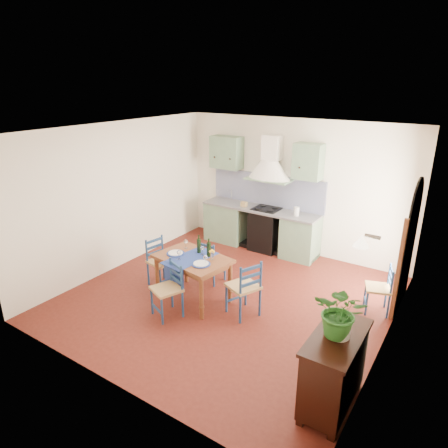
% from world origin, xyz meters
% --- Properties ---
extents(floor, '(5.00, 5.00, 0.00)m').
position_xyz_m(floor, '(0.00, 0.00, 0.00)').
color(floor, '#48150F').
rests_on(floor, ground).
extents(back_wall, '(5.00, 0.96, 2.80)m').
position_xyz_m(back_wall, '(-0.47, 2.29, 1.05)').
color(back_wall, white).
rests_on(back_wall, ground).
extents(right_wall, '(0.26, 5.00, 2.80)m').
position_xyz_m(right_wall, '(2.50, 0.28, 1.34)').
color(right_wall, white).
rests_on(right_wall, ground).
extents(left_wall, '(0.04, 5.00, 2.80)m').
position_xyz_m(left_wall, '(-2.50, 0.00, 1.40)').
color(left_wall, white).
rests_on(left_wall, ground).
extents(ceiling, '(5.00, 5.00, 0.01)m').
position_xyz_m(ceiling, '(0.00, 0.00, 2.80)').
color(ceiling, white).
rests_on(ceiling, back_wall).
extents(dining_table, '(1.32, 1.02, 1.08)m').
position_xyz_m(dining_table, '(-0.48, -0.36, 0.68)').
color(dining_table, brown).
rests_on(dining_table, ground).
extents(chair_near, '(0.54, 0.54, 0.89)m').
position_xyz_m(chair_near, '(-0.49, -0.96, 0.46)').
color(chair_near, navy).
rests_on(chair_near, ground).
extents(chair_far, '(0.40, 0.40, 0.81)m').
position_xyz_m(chair_far, '(-0.57, 0.32, 0.42)').
color(chair_far, navy).
rests_on(chair_far, ground).
extents(chair_left, '(0.47, 0.47, 0.87)m').
position_xyz_m(chair_left, '(-1.28, -0.27, 0.45)').
color(chair_left, navy).
rests_on(chair_left, ground).
extents(chair_right, '(0.58, 0.58, 0.94)m').
position_xyz_m(chair_right, '(0.49, -0.31, 0.49)').
color(chair_right, navy).
rests_on(chair_right, ground).
extents(chair_spare, '(0.47, 0.47, 0.80)m').
position_xyz_m(chair_spare, '(2.23, 0.95, 0.41)').
color(chair_spare, navy).
rests_on(chair_spare, ground).
extents(sideboard, '(0.50, 1.05, 0.94)m').
position_xyz_m(sideboard, '(2.26, -1.37, 0.51)').
color(sideboard, black).
rests_on(sideboard, ground).
extents(potted_plant, '(0.58, 0.52, 0.59)m').
position_xyz_m(potted_plant, '(2.27, -1.36, 1.23)').
color(potted_plant, '#296D25').
rests_on(potted_plant, sideboard).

